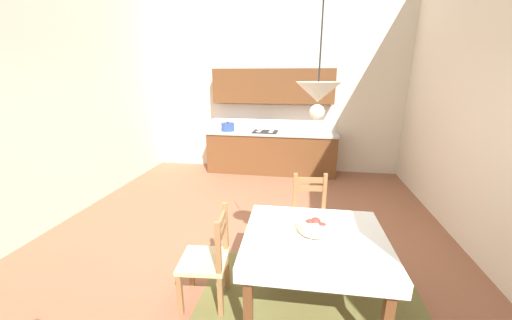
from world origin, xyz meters
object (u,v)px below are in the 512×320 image
object	(u,v)px
dining_table	(314,249)
fruit_bowl	(315,226)
dining_chair_tv_side	(208,260)
pendant_lamp	(318,94)
dining_chair_kitchen_side	(310,216)
kitchen_cabinetry	(271,134)

from	to	relation	value
dining_table	fruit_bowl	size ratio (longest dim) A/B	4.12
dining_chair_tv_side	pendant_lamp	xyz separation A→B (m)	(0.90, -0.03, 1.50)
pendant_lamp	fruit_bowl	bearing A→B (deg)	71.08
dining_chair_tv_side	fruit_bowl	xyz separation A→B (m)	(0.95, 0.11, 0.37)
dining_table	fruit_bowl	distance (m)	0.20
dining_chair_kitchen_side	pendant_lamp	world-z (taller)	pendant_lamp
dining_table	dining_chair_tv_side	size ratio (longest dim) A/B	1.33
dining_table	pendant_lamp	xyz separation A→B (m)	(-0.05, -0.09, 1.31)
dining_table	dining_chair_kitchen_side	world-z (taller)	dining_chair_kitchen_side
dining_chair_kitchen_side	pendant_lamp	size ratio (longest dim) A/B	1.16
dining_chair_tv_side	pendant_lamp	world-z (taller)	pendant_lamp
dining_chair_tv_side	pendant_lamp	bearing A→B (deg)	-2.02
pendant_lamp	dining_chair_kitchen_side	bearing A→B (deg)	88.09
dining_chair_kitchen_side	fruit_bowl	bearing A→B (deg)	-89.10
dining_chair_tv_side	fruit_bowl	bearing A→B (deg)	6.87
kitchen_cabinetry	dining_chair_tv_side	distance (m)	3.94
dining_chair_kitchen_side	fruit_bowl	world-z (taller)	dining_chair_kitchen_side
kitchen_cabinetry	fruit_bowl	distance (m)	3.89
pendant_lamp	dining_table	bearing A→B (deg)	61.47
fruit_bowl	pendant_lamp	size ratio (longest dim) A/B	0.37
dining_chair_tv_side	dining_chair_kitchen_side	world-z (taller)	same
dining_chair_kitchen_side	fruit_bowl	distance (m)	0.99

